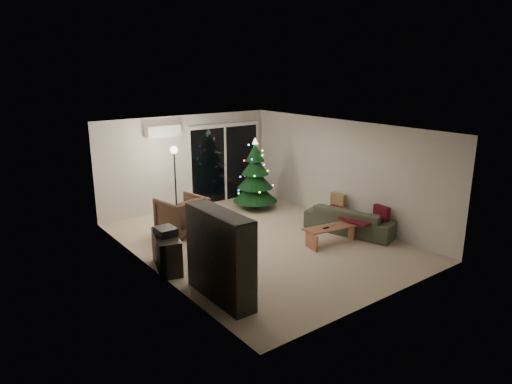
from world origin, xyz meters
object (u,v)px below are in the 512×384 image
armchair (182,215)px  coffee_table (330,235)px  bookshelf (210,258)px  sofa (351,220)px  christmas_tree (255,174)px  media_cabinet (167,251)px

armchair → coffee_table: size_ratio=0.81×
bookshelf → sofa: bookshelf is taller
armchair → sofa: size_ratio=0.46×
coffee_table → christmas_tree: 3.13m
bookshelf → coffee_table: (3.41, 0.63, -0.56)m
sofa → coffee_table: size_ratio=1.74×
media_cabinet → sofa: size_ratio=0.52×
bookshelf → armchair: size_ratio=1.57×
armchair → sofa: bearing=134.6°
sofa → christmas_tree: 2.97m
media_cabinet → coffee_table: (3.41, -0.97, -0.15)m
sofa → coffee_table: (-0.89, -0.21, -0.11)m
coffee_table → bookshelf: bearing=-160.0°
sofa → coffee_table: 0.92m
coffee_table → christmas_tree: (0.22, 3.03, 0.77)m
media_cabinet → sofa: media_cabinet is taller
media_cabinet → christmas_tree: 4.22m
bookshelf → christmas_tree: size_ratio=0.78×
media_cabinet → armchair: bearing=69.5°
sofa → coffee_table: bearing=86.6°
coffee_table → sofa: bearing=23.1°
sofa → christmas_tree: bearing=-3.6°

